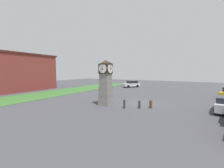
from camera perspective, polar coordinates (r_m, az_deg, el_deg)
ground_plane at (r=18.74m, az=10.43°, el=-7.15°), size 86.78×86.78×0.00m
clock_tower at (r=17.11m, az=-2.43°, el=0.31°), size 1.51×1.58×5.13m
bollard_near_tower at (r=16.39m, az=14.54°, el=-7.37°), size 0.31×0.31×0.90m
bollard_mid_row at (r=16.08m, az=10.40°, el=-7.60°), size 0.25×0.25×0.86m
bollard_far_row at (r=15.85m, az=4.72°, el=-7.53°), size 0.24×0.24×0.96m
car_silver_hatch at (r=36.25m, az=7.40°, el=0.05°), size 4.35×3.76×1.59m
pedestrian_near_bench at (r=29.91m, az=-2.40°, el=-0.74°), size 0.37×0.46×1.61m
grass_verge_far at (r=26.80m, az=-25.85°, el=-3.85°), size 52.07×6.84×0.04m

